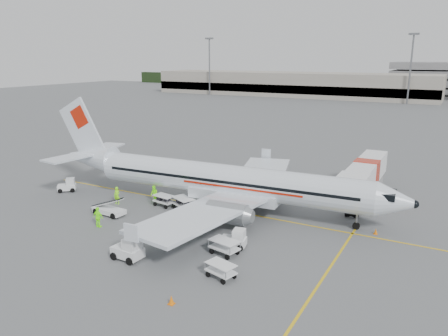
{
  "coord_description": "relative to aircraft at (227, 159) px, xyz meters",
  "views": [
    {
      "loc": [
        21.2,
        -36.82,
        15.15
      ],
      "look_at": [
        0.0,
        2.0,
        3.8
      ],
      "focal_mm": 35.0,
      "sensor_mm": 36.0,
      "label": 1
    }
  ],
  "objects": [
    {
      "name": "terminal_west",
      "position": [
        -41.29,
        129.69,
        -0.71
      ],
      "size": [
        110.0,
        22.0,
        9.0
      ],
      "primitive_type": null,
      "color": "gray",
      "rests_on": "ground"
    },
    {
      "name": "mast_center",
      "position": [
        3.71,
        117.69,
        5.79
      ],
      "size": [
        3.2,
        1.2,
        22.0
      ],
      "primitive_type": null,
      "color": "slate",
      "rests_on": "ground"
    },
    {
      "name": "ground",
      "position": [
        -1.29,
        -0.31,
        -5.21
      ],
      "size": [
        360.0,
        360.0,
        0.0
      ],
      "primitive_type": "plane",
      "color": "#56595B"
    },
    {
      "name": "cart_empty_a",
      "position": [
        4.77,
        -9.35,
        -4.61
      ],
      "size": [
        2.55,
        1.82,
        1.21
      ],
      "primitive_type": null,
      "rotation": [
        0.0,
        0.0,
        -0.21
      ],
      "color": "white",
      "rests_on": "ground"
    },
    {
      "name": "crew_b",
      "position": [
        -7.87,
        -1.81,
        -4.3
      ],
      "size": [
        1.1,
        1.01,
        1.83
      ],
      "primitive_type": "imported",
      "rotation": [
        0.0,
        0.0,
        -0.45
      ],
      "color": "#85FF10",
      "rests_on": "ground"
    },
    {
      "name": "cone_port",
      "position": [
        2.76,
        8.86,
        -4.87
      ],
      "size": [
        0.42,
        0.42,
        0.69
      ],
      "primitive_type": "cone",
      "color": "orange",
      "rests_on": "ground"
    },
    {
      "name": "crew_a",
      "position": [
        -10.96,
        -4.15,
        -4.28
      ],
      "size": [
        0.73,
        0.52,
        1.86
      ],
      "primitive_type": "imported",
      "rotation": [
        0.0,
        0.0,
        0.11
      ],
      "color": "#85FF10",
      "rests_on": "ground"
    },
    {
      "name": "tug_fore",
      "position": [
        4.78,
        -7.82,
        -4.42
      ],
      "size": [
        2.25,
        1.58,
        1.58
      ],
      "primitive_type": null,
      "rotation": [
        0.0,
        0.0,
        0.21
      ],
      "color": "white",
      "rests_on": "ground"
    },
    {
      "name": "aircraft",
      "position": [
        0.0,
        0.0,
        0.0
      ],
      "size": [
        39.66,
        32.03,
        10.43
      ],
      "primitive_type": null,
      "rotation": [
        0.0,
        0.0,
        0.06
      ],
      "color": "white",
      "rests_on": "ground"
    },
    {
      "name": "belt_loader",
      "position": [
        -9.44,
        -6.99,
        -3.99
      ],
      "size": [
        4.6,
        1.96,
        2.44
      ],
      "primitive_type": null,
      "rotation": [
        0.0,
        0.0,
        -0.06
      ],
      "color": "white",
      "rests_on": "ground"
    },
    {
      "name": "crew_c",
      "position": [
        -2.38,
        -9.24,
        -4.41
      ],
      "size": [
        1.12,
        1.18,
        1.61
      ],
      "primitive_type": "imported",
      "rotation": [
        0.0,
        0.0,
        2.27
      ],
      "color": "#85FF10",
      "rests_on": "ground"
    },
    {
      "name": "stripe_lead",
      "position": [
        -1.29,
        -0.31,
        -5.21
      ],
      "size": [
        44.0,
        0.2,
        0.01
      ],
      "primitive_type": "cube",
      "color": "yellow",
      "rests_on": "ground"
    },
    {
      "name": "treeline",
      "position": [
        -1.29,
        174.69,
        -2.21
      ],
      "size": [
        300.0,
        3.0,
        6.0
      ],
      "primitive_type": null,
      "color": "black",
      "rests_on": "ground"
    },
    {
      "name": "cone_stbd",
      "position": [
        5.26,
        -17.22,
        -4.9
      ],
      "size": [
        0.38,
        0.38,
        0.63
      ],
      "primitive_type": "cone",
      "color": "orange",
      "rests_on": "ground"
    },
    {
      "name": "crew_d",
      "position": [
        -8.0,
        -9.91,
        -4.25
      ],
      "size": [
        1.14,
        0.51,
        1.92
      ],
      "primitive_type": "imported",
      "rotation": [
        0.0,
        0.0,
        3.18
      ],
      "color": "#85FF10",
      "rests_on": "ground"
    },
    {
      "name": "mast_west",
      "position": [
        -71.29,
        117.69,
        5.79
      ],
      "size": [
        3.2,
        1.2,
        22.0
      ],
      "primitive_type": null,
      "color": "slate",
      "rests_on": "ground"
    },
    {
      "name": "cone_nose",
      "position": [
        14.51,
        0.55,
        -4.94
      ],
      "size": [
        0.33,
        0.33,
        0.54
      ],
      "primitive_type": "cone",
      "color": "orange",
      "rests_on": "ground"
    },
    {
      "name": "cart_loaded_a",
      "position": [
        -3.79,
        -2.31,
        -4.57
      ],
      "size": [
        2.84,
        2.35,
        1.28
      ],
      "primitive_type": null,
      "rotation": [
        0.0,
        0.0,
        -0.44
      ],
      "color": "white",
      "rests_on": "ground"
    },
    {
      "name": "stripe_cross",
      "position": [
        12.71,
        -8.31,
        -5.21
      ],
      "size": [
        0.2,
        20.0,
        0.01
      ],
      "primitive_type": "cube",
      "color": "yellow",
      "rests_on": "ground"
    },
    {
      "name": "cart_loaded_b",
      "position": [
        -6.2,
        -2.31,
        -4.63
      ],
      "size": [
        2.43,
        1.66,
        1.17
      ],
      "primitive_type": null,
      "rotation": [
        0.0,
        0.0,
        -0.15
      ],
      "color": "white",
      "rests_on": "ground"
    },
    {
      "name": "tug_mid",
      "position": [
        -1.35,
        -13.65,
        -4.29
      ],
      "size": [
        2.45,
        1.49,
        1.85
      ],
      "primitive_type": null,
      "rotation": [
        0.0,
        0.0,
        -0.05
      ],
      "color": "white",
      "rests_on": "ground"
    },
    {
      "name": "jet_bridge",
      "position": [
        11.65,
        9.8,
        -3.03
      ],
      "size": [
        3.26,
        16.68,
        4.37
      ],
      "primitive_type": null,
      "rotation": [
        0.0,
        0.0,
        0.01
      ],
      "color": "white",
      "rests_on": "ground"
    },
    {
      "name": "tug_aft",
      "position": [
        -19.12,
        -3.55,
        -4.44
      ],
      "size": [
        2.26,
        2.17,
        1.54
      ],
      "primitive_type": null,
      "rotation": [
        0.0,
        0.0,
        0.71
      ],
      "color": "white",
      "rests_on": "ground"
    },
    {
      "name": "cart_empty_b",
      "position": [
        6.37,
        -12.79,
        -4.66
      ],
      "size": [
        2.38,
        1.77,
        1.11
      ],
      "primitive_type": null,
      "rotation": [
        0.0,
        0.0,
        -0.26
      ],
      "color": "white",
      "rests_on": "ground"
    }
  ]
}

